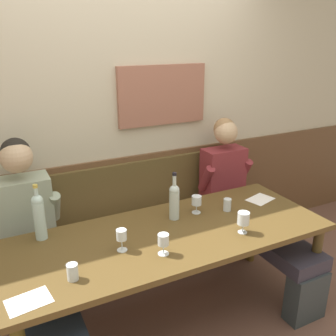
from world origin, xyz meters
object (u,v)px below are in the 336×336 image
at_px(wall_bench, 134,242).
at_px(person_left_seat, 246,202).
at_px(wine_glass_mid_right, 197,201).
at_px(water_tumbler_right, 227,205).
at_px(dining_table, 171,242).
at_px(wine_bottle_green_tall, 39,215).
at_px(wine_glass_left_end, 122,236).
at_px(person_center_right_seat, 33,248).
at_px(wine_glass_center_front, 163,241).
at_px(wine_bottle_clear_water, 174,200).
at_px(wine_glass_center_rear, 243,219).
at_px(water_tumbler_center, 73,272).

distance_m(wall_bench, person_left_seat, 1.01).
distance_m(wine_glass_mid_right, water_tumbler_right, 0.24).
distance_m(dining_table, water_tumbler_right, 0.55).
bearing_deg(wine_bottle_green_tall, wine_glass_left_end, -41.71).
bearing_deg(person_center_right_seat, dining_table, -22.36).
relative_size(wine_glass_mid_right, wine_glass_center_front, 1.00).
xyz_separation_m(wall_bench, water_tumbler_right, (0.52, -0.58, 0.49)).
bearing_deg(wine_glass_center_front, wine_bottle_clear_water, 54.22).
bearing_deg(person_left_seat, person_center_right_seat, 179.10).
height_order(person_center_right_seat, water_tumbler_right, person_center_right_seat).
bearing_deg(wine_glass_center_rear, wine_bottle_clear_water, 129.19).
bearing_deg(wine_glass_left_end, water_tumbler_center, -155.90).
height_order(wall_bench, water_tumbler_center, wall_bench).
bearing_deg(wine_bottle_green_tall, wine_glass_center_front, -39.86).
relative_size(dining_table, water_tumbler_center, 23.23).
xyz_separation_m(wall_bench, person_center_right_seat, (-0.84, -0.34, 0.37)).
bearing_deg(person_center_right_seat, wall_bench, 22.13).
distance_m(wine_bottle_clear_water, wine_glass_mid_right, 0.19).
relative_size(wine_bottle_green_tall, wine_glass_mid_right, 2.81).
bearing_deg(wine_glass_left_end, wine_glass_center_front, -35.85).
bearing_deg(water_tumbler_right, person_center_right_seat, 169.87).
distance_m(wine_glass_mid_right, wine_glass_left_end, 0.70).
bearing_deg(water_tumbler_center, person_left_seat, 18.37).
relative_size(wall_bench, wine_glass_center_front, 18.49).
distance_m(wine_glass_center_front, wine_glass_left_end, 0.25).
xyz_separation_m(wine_glass_center_front, wine_glass_left_end, (-0.21, 0.15, 0.01)).
relative_size(wine_glass_mid_right, wine_glass_center_rear, 0.90).
distance_m(person_left_seat, wine_bottle_clear_water, 0.82).
xyz_separation_m(wine_glass_mid_right, water_tumbler_center, (-1.00, -0.38, -0.04)).
height_order(wall_bench, water_tumbler_right, wall_bench).
height_order(dining_table, water_tumbler_right, water_tumbler_right).
bearing_deg(water_tumbler_right, wine_glass_center_front, -155.67).
bearing_deg(water_tumbler_center, wine_glass_mid_right, 20.89).
height_order(person_left_seat, wine_glass_left_end, person_left_seat).
distance_m(wine_bottle_green_tall, wine_glass_center_rear, 1.31).
xyz_separation_m(wine_glass_center_front, wine_glass_center_rear, (0.58, -0.01, 0.01)).
bearing_deg(wine_glass_center_rear, wine_glass_left_end, 168.78).
height_order(wine_glass_mid_right, wine_glass_left_end, wine_glass_left_end).
xyz_separation_m(person_center_right_seat, wine_bottle_clear_water, (0.95, -0.18, 0.22)).
distance_m(water_tumbler_center, water_tumbler_right, 1.26).
xyz_separation_m(person_left_seat, wine_glass_center_rear, (-0.46, -0.53, 0.20)).
distance_m(wine_glass_center_front, water_tumbler_right, 0.75).
bearing_deg(wine_bottle_green_tall, water_tumbler_center, -81.21).
bearing_deg(dining_table, wall_bench, 90.00).
distance_m(person_left_seat, wine_glass_left_end, 1.31).
bearing_deg(wall_bench, dining_table, -90.00).
relative_size(wall_bench, wine_bottle_clear_water, 7.04).
bearing_deg(water_tumbler_center, wine_bottle_green_tall, 98.79).
distance_m(wine_bottle_clear_water, wine_glass_left_end, 0.53).
bearing_deg(water_tumbler_right, wine_bottle_green_tall, 170.85).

